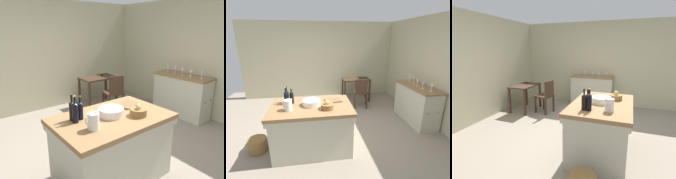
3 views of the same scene
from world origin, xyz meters
TOP-DOWN VIEW (x-y plane):
  - ground_plane at (0.00, 0.00)m, footprint 6.76×6.76m
  - wall_back at (0.00, 2.60)m, footprint 5.32×0.12m
  - wall_right at (2.60, 0.00)m, footprint 0.12×5.20m
  - island_table at (-0.34, -0.49)m, footprint 1.47×0.96m
  - side_cabinet at (2.26, 0.22)m, footprint 0.52×1.29m
  - writing_desk at (1.14, 1.94)m, footprint 0.91×0.58m
  - wooden_chair at (1.12, 1.27)m, footprint 0.48×0.48m
  - pitcher at (-0.73, -0.65)m, footprint 0.17×0.13m
  - wash_bowl at (-0.34, -0.47)m, footprint 0.32×0.32m
  - bread_basket at (-0.07, -0.68)m, footprint 0.22×0.22m
  - cutting_board at (0.07, -0.33)m, footprint 0.34×0.28m
  - wine_bottle_dark at (-0.70, -0.33)m, footprint 0.07×0.07m
  - wine_bottle_amber at (-0.79, -0.29)m, footprint 0.07×0.07m
  - wine_bottle_green at (-0.79, -0.37)m, footprint 0.07×0.07m
  - wine_glass_far_left at (2.27, -0.20)m, footprint 0.07×0.07m
  - wine_glass_left at (2.21, 0.01)m, footprint 0.07×0.07m
  - wine_glass_middle at (2.21, 0.21)m, footprint 0.07×0.07m
  - wine_glass_right at (2.28, 0.46)m, footprint 0.07×0.07m
  - wine_glass_far_right at (2.28, 0.67)m, footprint 0.07×0.07m
  - wicker_hamper at (-1.38, -0.45)m, footprint 0.34×0.34m

SIDE VIEW (x-z plane):
  - ground_plane at x=0.00m, z-range 0.00..0.00m
  - wicker_hamper at x=-1.38m, z-range 0.00..0.27m
  - side_cabinet at x=2.26m, z-range 0.00..0.94m
  - island_table at x=-0.34m, z-range 0.04..0.93m
  - wooden_chair at x=1.12m, z-range 0.04..0.96m
  - writing_desk at x=1.14m, z-range 0.23..1.02m
  - cutting_board at x=0.07m, z-range 0.89..0.92m
  - wash_bowl at x=-0.34m, z-range 0.89..0.99m
  - bread_basket at x=-0.07m, z-range 0.87..1.03m
  - pitcher at x=-0.73m, z-range 0.87..1.11m
  - wine_bottle_dark at x=-0.70m, z-range 0.86..1.16m
  - wine_bottle_amber at x=-0.79m, z-range 0.86..1.18m
  - wine_bottle_green at x=-0.79m, z-range 0.86..1.19m
  - wine_glass_left at x=2.21m, z-range 0.97..1.12m
  - wine_glass_far_left at x=2.27m, z-range 0.97..1.12m
  - wine_glass_middle at x=2.21m, z-range 0.97..1.13m
  - wine_glass_right at x=2.28m, z-range 0.97..1.14m
  - wine_glass_far_right at x=2.28m, z-range 0.97..1.15m
  - wall_back at x=0.00m, z-range 0.00..2.60m
  - wall_right at x=2.60m, z-range 0.00..2.60m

